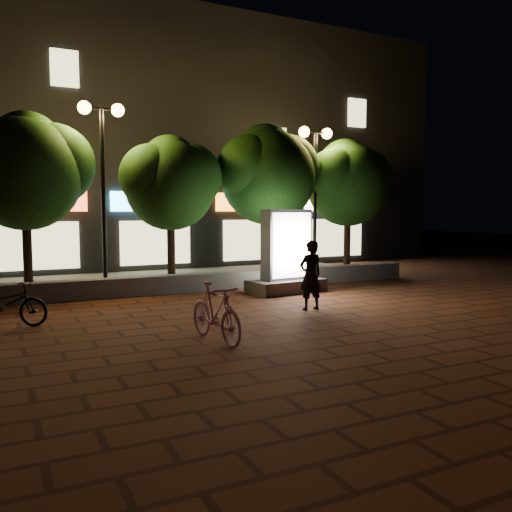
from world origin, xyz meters
TOP-DOWN VIEW (x-y plane):
  - ground at (0.00, 0.00)m, footprint 80.00×80.00m
  - retaining_wall at (0.00, 4.00)m, footprint 16.00×0.45m
  - sidewalk at (0.00, 6.50)m, footprint 16.00×5.00m
  - building_block at (-0.01, 12.99)m, footprint 28.00×8.12m
  - tree_left at (-3.45, 5.46)m, footprint 3.60×3.00m
  - tree_mid at (0.55, 5.46)m, footprint 3.24×2.70m
  - tree_right at (3.86, 5.46)m, footprint 3.72×3.10m
  - tree_far_right at (7.05, 5.46)m, footprint 3.48×2.90m
  - street_lamp_left at (-1.50, 5.20)m, footprint 1.26×0.36m
  - street_lamp_right at (5.50, 5.20)m, footprint 1.26×0.36m
  - ad_kiosk at (3.00, 2.74)m, footprint 2.26×1.34m
  - scooter_pink at (-0.85, -1.59)m, footprint 0.68×1.76m
  - rider at (2.20, 0.19)m, footprint 0.60×0.41m
  - scooter_parked at (-4.11, 1.43)m, footprint 1.79×1.42m

SIDE VIEW (x-z plane):
  - ground at x=0.00m, z-range 0.00..0.00m
  - sidewalk at x=0.00m, z-range 0.00..0.08m
  - retaining_wall at x=0.00m, z-range 0.00..0.50m
  - scooter_parked at x=-4.11m, z-range 0.00..0.91m
  - scooter_pink at x=-0.85m, z-range 0.00..1.03m
  - rider at x=2.20m, z-range 0.00..1.61m
  - ad_kiosk at x=3.00m, z-range -0.22..2.09m
  - tree_mid at x=0.55m, z-range 0.97..5.47m
  - tree_far_right at x=7.05m, z-range 0.99..5.75m
  - tree_left at x=-3.45m, z-range 1.00..5.89m
  - tree_right at x=3.86m, z-range 1.03..6.10m
  - street_lamp_right at x=5.50m, z-range 1.40..6.38m
  - street_lamp_left at x=-1.50m, z-range 1.44..6.62m
  - building_block at x=-0.01m, z-range -0.65..10.65m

